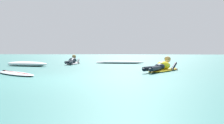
{
  "coord_description": "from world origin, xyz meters",
  "views": [
    {
      "loc": [
        2.66,
        -6.05,
        0.64
      ],
      "look_at": [
        0.51,
        5.88,
        0.22
      ],
      "focal_mm": 45.91,
      "sensor_mm": 36.0,
      "label": 1
    }
  ],
  "objects": [
    {
      "name": "whitewater_front",
      "position": [
        0.27,
        9.55,
        0.08
      ],
      "size": [
        2.78,
        0.72,
        0.16
      ],
      "color": "white",
      "rests_on": "ground"
    },
    {
      "name": "surfer_far",
      "position": [
        -2.07,
        8.37,
        0.14
      ],
      "size": [
        0.84,
        2.66,
        0.54
      ],
      "color": "silver",
      "rests_on": "ground"
    },
    {
      "name": "surfer_near",
      "position": [
        2.61,
        3.58,
        0.14
      ],
      "size": [
        1.28,
        2.68,
        0.55
      ],
      "color": "yellow",
      "rests_on": "ground"
    },
    {
      "name": "drifting_surfboard",
      "position": [
        -1.51,
        1.47,
        0.03
      ],
      "size": [
        2.03,
        1.82,
        0.16
      ],
      "color": "silver",
      "rests_on": "ground"
    },
    {
      "name": "whitewater_mid_right",
      "position": [
        -3.44,
        6.01,
        0.1
      ],
      "size": [
        2.43,
        1.39,
        0.22
      ],
      "color": "white",
      "rests_on": "ground"
    },
    {
      "name": "ground_plane",
      "position": [
        0.0,
        10.0,
        0.0
      ],
      "size": [
        120.0,
        120.0,
        0.0
      ],
      "primitive_type": "plane",
      "color": "#387A75"
    }
  ]
}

